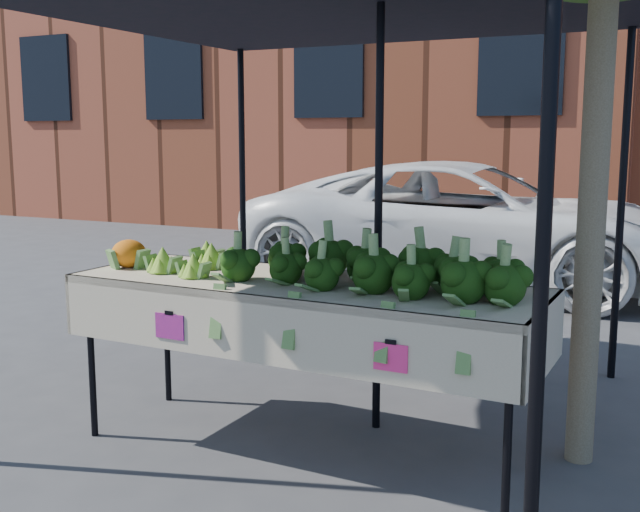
{
  "coord_description": "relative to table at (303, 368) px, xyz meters",
  "views": [
    {
      "loc": [
        1.8,
        -3.22,
        1.62
      ],
      "look_at": [
        0.08,
        0.31,
        1.0
      ],
      "focal_mm": 42.97,
      "sensor_mm": 36.0,
      "label": 1
    }
  ],
  "objects": [
    {
      "name": "romanesco_cluster",
      "position": [
        -0.67,
        0.04,
        0.54
      ],
      "size": [
        0.42,
        0.56,
        0.19
      ],
      "primitive_type": "ellipsoid",
      "color": "#87B636",
      "rests_on": "table"
    },
    {
      "name": "vehicle",
      "position": [
        -0.44,
        4.78,
        1.97
      ],
      "size": [
        1.38,
        2.25,
        4.83
      ],
      "primitive_type": "imported",
      "rotation": [
        0.0,
        0.0,
        1.59
      ],
      "color": "white",
      "rests_on": "ground"
    },
    {
      "name": "ground",
      "position": [
        -0.08,
        -0.11,
        -0.45
      ],
      "size": [
        90.0,
        90.0,
        0.0
      ],
      "primitive_type": "plane",
      "color": "#363639"
    },
    {
      "name": "broccoli_heap",
      "position": [
        0.36,
        0.03,
        0.57
      ],
      "size": [
        1.53,
        0.56,
        0.24
      ],
      "primitive_type": "ellipsoid",
      "color": "black",
      "rests_on": "table"
    },
    {
      "name": "cauliflower_pair",
      "position": [
        -1.05,
        -0.05,
        0.53
      ],
      "size": [
        0.19,
        0.19,
        0.17
      ],
      "primitive_type": "ellipsoid",
      "color": "orange",
      "rests_on": "table"
    },
    {
      "name": "canopy",
      "position": [
        -0.14,
        0.57,
        0.92
      ],
      "size": [
        3.16,
        3.16,
        2.74
      ],
      "primitive_type": null,
      "color": "black",
      "rests_on": "ground"
    },
    {
      "name": "table",
      "position": [
        0.0,
        0.0,
        0.0
      ],
      "size": [
        2.42,
        0.85,
        0.9
      ],
      "color": "#C9B496",
      "rests_on": "ground"
    },
    {
      "name": "street_tree",
      "position": [
        1.29,
        0.54,
        1.52
      ],
      "size": [
        2.0,
        2.0,
        3.93
      ],
      "primitive_type": null,
      "color": "#1E4C14",
      "rests_on": "ground"
    }
  ]
}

